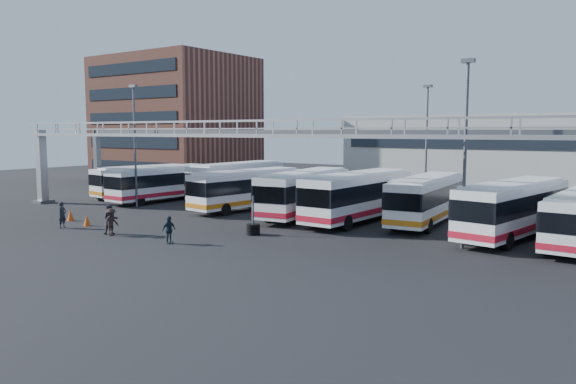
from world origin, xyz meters
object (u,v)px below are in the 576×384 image
Objects in this scene: bus_4 at (305,191)px; pedestrian_c at (111,222)px; bus_0 at (143,180)px; bus_2 at (237,179)px; bus_6 at (427,198)px; cone_right at (87,220)px; cone_left at (70,215)px; tire_stack at (253,228)px; bus_1 at (162,182)px; bus_5 at (359,195)px; pedestrian_a at (62,215)px; bus_3 at (247,188)px; light_pole_mid at (465,144)px; light_pole_back at (426,139)px; bus_7 at (514,207)px; light_pole_left at (135,139)px; pedestrian_d at (169,230)px; pedestrian_b at (110,220)px.

bus_4 reaches higher than pedestrian_c.
bus_2 reaches higher than bus_0.
bus_6 reaches higher than cone_right.
tire_stack reaches higher than cone_left.
bus_5 is (20.26, -0.10, 0.17)m from bus_1.
bus_0 is at bearing 33.52° from pedestrian_c.
pedestrian_a is 4.91m from pedestrian_c.
bus_3 is 14.71m from bus_6.
tire_stack is (11.29, 3.90, 0.04)m from cone_right.
bus_0 is 16.85m from cone_right.
tire_stack is (-11.91, -3.38, -5.32)m from light_pole_mid.
light_pole_back is at bearing 50.15° from cone_left.
light_pole_mid is 13.48m from tire_stack.
bus_1 is 4.41× the size of tire_stack.
bus_5 is 10.43m from bus_7.
light_pole_mid is at bearing -2.05° from light_pole_left.
pedestrian_d is (-14.11, -8.31, -4.93)m from light_pole_mid.
light_pole_left is 30.02m from bus_7.
cone_right is at bearing -38.61° from pedestrian_a.
bus_7 reaches higher than pedestrian_a.
light_pole_left reaches higher than bus_4.
bus_0 is 0.88× the size of bus_5.
bus_7 is at bearing -8.00° from bus_4.
bus_0 is 13.76× the size of cone_right.
bus_0 is at bearing 135.51° from light_pole_left.
bus_2 is 7.21m from bus_3.
bus_2 is 14.43× the size of cone_left.
pedestrian_a is 0.96× the size of pedestrian_b.
cone_left is at bearing -75.63° from light_pole_left.
bus_2 is (-24.46, 9.99, -3.82)m from light_pole_mid.
bus_3 is at bearing 24.72° from light_pole_left.
light_pole_mid is at bearing -57.98° from pedestrian_d.
light_pole_mid is at bearing -76.20° from pedestrian_c.
bus_3 is 4.54× the size of tire_stack.
bus_1 is at bearing 106.33° from light_pole_left.
bus_6 is 6.57× the size of pedestrian_c.
bus_3 is 13.60m from cone_left.
light_pole_mid is 0.89× the size of bus_2.
bus_1 is 6.70× the size of pedestrian_d.
pedestrian_d is at bearing -104.68° from light_pole_back.
pedestrian_b is at bearing -102.99° from pedestrian_a.
light_pole_left is 0.88× the size of bus_4.
pedestrian_a is 4.49m from pedestrian_b.
bus_3 reaches higher than cone_left.
light_pole_back reaches higher than pedestrian_d.
bus_5 is (24.39, -1.41, 0.26)m from bus_0.
bus_0 is 0.88× the size of bus_4.
bus_7 is at bearing -80.28° from pedestrian_a.
pedestrian_c is 4.74m from pedestrian_d.
light_pole_mid is 0.89× the size of bus_7.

